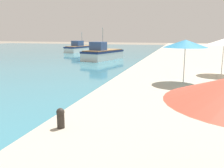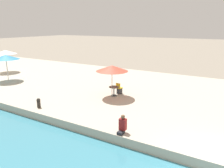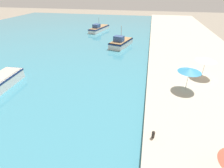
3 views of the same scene
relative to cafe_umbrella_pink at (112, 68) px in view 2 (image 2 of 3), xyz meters
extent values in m
cylinder|color=#B7B7B7|center=(0.00, 0.00, -1.15)|extent=(0.06, 0.06, 2.17)
cone|color=#E04C38|center=(0.00, 0.00, 0.00)|extent=(2.47, 2.47, 0.43)
cylinder|color=#B7B7B7|center=(-0.85, 11.72, -1.09)|extent=(0.06, 0.06, 2.29)
cone|color=teal|center=(-0.85, 11.72, 0.13)|extent=(2.60, 2.60, 0.46)
cylinder|color=#B7B7B7|center=(1.81, 15.67, -1.09)|extent=(0.06, 0.06, 2.29)
cone|color=white|center=(1.81, 15.67, 0.13)|extent=(2.59, 2.59, 0.45)
cylinder|color=#333338|center=(0.19, -0.06, -2.21)|extent=(0.44, 0.44, 0.04)
cylinder|color=#333338|center=(0.19, -0.06, -1.88)|extent=(0.08, 0.08, 0.70)
cylinder|color=#4C4742|center=(0.19, -0.06, -1.51)|extent=(0.80, 0.80, 0.04)
cube|color=#2D2D33|center=(0.93, -0.16, -2.01)|extent=(0.38, 0.38, 0.45)
cube|color=gold|center=(0.93, -0.16, -1.75)|extent=(0.45, 0.45, 0.06)
cube|color=gold|center=(0.74, -0.13, -1.52)|extent=(0.11, 0.40, 0.40)
cube|color=#232328|center=(-5.10, -3.52, -2.15)|extent=(0.40, 0.28, 0.16)
cube|color=maroon|center=(-4.90, -3.52, -1.77)|extent=(0.26, 0.36, 0.61)
sphere|color=brown|center=(-4.90, -3.52, -1.36)|extent=(0.22, 0.22, 0.22)
cylinder|color=#2D2823|center=(-4.59, 3.07, -2.01)|extent=(0.24, 0.24, 0.45)
sphere|color=#2D2823|center=(-4.59, 3.07, -1.71)|extent=(0.26, 0.26, 0.26)
camera|label=1|loc=(-0.99, -3.72, 0.73)|focal=40.00mm
camera|label=2|loc=(-14.09, -8.26, 3.15)|focal=35.00mm
camera|label=3|loc=(-5.72, -7.47, 8.30)|focal=28.00mm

